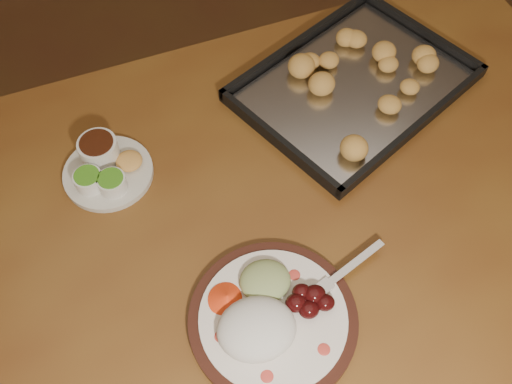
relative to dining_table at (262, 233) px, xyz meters
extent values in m
plane|color=brown|center=(-0.05, 0.20, -0.65)|extent=(4.00, 4.00, 0.00)
cube|color=brown|center=(0.00, 0.00, 0.08)|extent=(1.63, 1.15, 0.04)
cylinder|color=#452114|center=(0.60, 0.49, -0.30)|extent=(0.07, 0.07, 0.71)
cylinder|color=black|center=(-0.03, -0.22, 0.10)|extent=(0.28, 0.28, 0.02)
cylinder|color=white|center=(-0.03, -0.22, 0.11)|extent=(0.24, 0.24, 0.01)
ellipsoid|color=#D23D32|center=(-0.06, -0.31, 0.12)|extent=(0.02, 0.02, 0.00)
ellipsoid|color=#D23D32|center=(0.04, -0.28, 0.12)|extent=(0.02, 0.02, 0.00)
ellipsoid|color=#D23D32|center=(0.02, -0.15, 0.12)|extent=(0.02, 0.02, 0.00)
ellipsoid|color=#D23D32|center=(-0.11, -0.23, 0.12)|extent=(0.02, 0.02, 0.00)
ellipsoid|color=white|center=(-0.06, -0.23, 0.13)|extent=(0.16, 0.15, 0.06)
ellipsoid|color=#480A0D|center=(0.03, -0.22, 0.13)|extent=(0.03, 0.03, 0.03)
ellipsoid|color=#480A0D|center=(0.04, -0.20, 0.13)|extent=(0.03, 0.03, 0.03)
ellipsoid|color=#480A0D|center=(0.03, -0.19, 0.13)|extent=(0.03, 0.03, 0.03)
ellipsoid|color=#480A0D|center=(0.06, -0.21, 0.13)|extent=(0.03, 0.03, 0.03)
ellipsoid|color=#480A0D|center=(0.01, -0.20, 0.13)|extent=(0.03, 0.03, 0.03)
ellipsoid|color=tan|center=(-0.03, -0.16, 0.13)|extent=(0.11, 0.10, 0.03)
cone|color=#F53D16|center=(-0.09, -0.17, 0.13)|extent=(0.09, 0.09, 0.03)
cube|color=white|center=(0.13, -0.15, 0.12)|extent=(0.12, 0.07, 0.00)
cube|color=white|center=(0.06, -0.18, 0.12)|extent=(0.04, 0.04, 0.00)
cylinder|color=white|center=(0.05, -0.20, 0.12)|extent=(0.03, 0.02, 0.00)
cylinder|color=white|center=(0.04, -0.20, 0.12)|extent=(0.03, 0.02, 0.00)
cylinder|color=white|center=(0.04, -0.19, 0.12)|extent=(0.03, 0.02, 0.00)
cylinder|color=white|center=(0.04, -0.19, 0.12)|extent=(0.03, 0.02, 0.00)
cylinder|color=beige|center=(-0.27, 0.13, 0.10)|extent=(0.17, 0.17, 0.01)
cylinder|color=silver|center=(-0.30, 0.10, 0.13)|extent=(0.05, 0.05, 0.03)
cylinder|color=#41891B|center=(-0.30, 0.10, 0.14)|extent=(0.05, 0.05, 0.00)
cylinder|color=silver|center=(-0.26, 0.09, 0.13)|extent=(0.05, 0.05, 0.03)
cylinder|color=#41891B|center=(-0.26, 0.09, 0.14)|extent=(0.05, 0.05, 0.00)
cylinder|color=silver|center=(-0.28, 0.17, 0.13)|extent=(0.07, 0.07, 0.04)
cylinder|color=black|center=(-0.28, 0.17, 0.15)|extent=(0.06, 0.06, 0.00)
ellipsoid|color=gold|center=(-0.23, 0.14, 0.12)|extent=(0.05, 0.05, 0.02)
cube|color=black|center=(0.25, 0.25, 0.10)|extent=(0.57, 0.53, 0.01)
cube|color=black|center=(0.16, 0.39, 0.12)|extent=(0.40, 0.25, 0.02)
cube|color=black|center=(0.33, 0.11, 0.12)|extent=(0.40, 0.25, 0.02)
cube|color=black|center=(0.44, 0.37, 0.12)|extent=(0.19, 0.29, 0.02)
cube|color=black|center=(0.06, 0.13, 0.12)|extent=(0.19, 0.29, 0.02)
cube|color=silver|center=(0.25, 0.25, 0.11)|extent=(0.53, 0.49, 0.00)
ellipsoid|color=gold|center=(0.30, 0.28, 0.13)|extent=(0.05, 0.05, 0.04)
ellipsoid|color=gold|center=(0.32, 0.33, 0.13)|extent=(0.07, 0.07, 0.04)
ellipsoid|color=gold|center=(0.24, 0.34, 0.13)|extent=(0.07, 0.07, 0.04)
ellipsoid|color=gold|center=(0.23, 0.31, 0.13)|extent=(0.05, 0.06, 0.04)
ellipsoid|color=gold|center=(0.18, 0.30, 0.13)|extent=(0.06, 0.06, 0.04)
ellipsoid|color=gold|center=(0.20, 0.25, 0.13)|extent=(0.07, 0.07, 0.04)
ellipsoid|color=gold|center=(0.14, 0.20, 0.13)|extent=(0.06, 0.06, 0.04)
ellipsoid|color=gold|center=(0.20, 0.19, 0.13)|extent=(0.06, 0.06, 0.04)
ellipsoid|color=gold|center=(0.18, 0.16, 0.13)|extent=(0.07, 0.07, 0.04)
ellipsoid|color=gold|center=(0.26, 0.16, 0.13)|extent=(0.06, 0.06, 0.04)
ellipsoid|color=gold|center=(0.28, 0.22, 0.13)|extent=(0.05, 0.06, 0.04)
ellipsoid|color=gold|center=(0.34, 0.24, 0.13)|extent=(0.07, 0.07, 0.04)
ellipsoid|color=gold|center=(0.33, 0.25, 0.13)|extent=(0.07, 0.07, 0.04)
camera|label=1|loc=(-0.12, -0.52, 0.99)|focal=40.00mm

